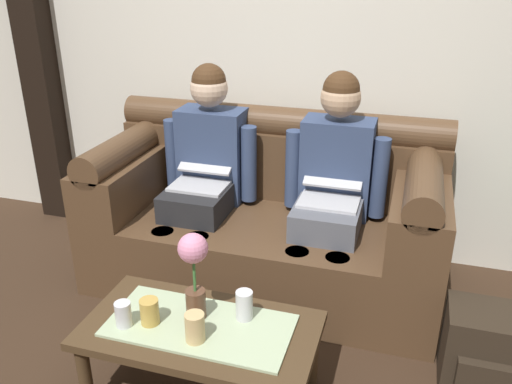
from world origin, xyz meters
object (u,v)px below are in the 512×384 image
object	(u,v)px
coffee_table	(200,335)
cup_far_left	(123,314)
cup_near_left	(150,312)
couch	(267,219)
person_right	(333,180)
cup_far_center	(195,327)
backpack_right	(485,352)
cup_near_right	(244,305)
person_left	(206,166)
flower_vase	(194,267)

from	to	relation	value
coffee_table	cup_far_left	bearing A→B (deg)	-162.02
cup_near_left	couch	bearing A→B (deg)	79.36
person_right	cup_far_left	bearing A→B (deg)	-120.98
couch	cup_far_left	distance (m)	1.13
cup_far_center	backpack_right	xyz separation A→B (m)	(1.13, 0.49, -0.24)
couch	person_right	size ratio (longest dim) A/B	1.58
coffee_table	cup_near_left	distance (m)	0.23
couch	cup_near_right	distance (m)	0.92
person_left	coffee_table	bearing A→B (deg)	-69.90
cup_near_left	cup_far_left	world-z (taller)	cup_near_left
coffee_table	cup_far_center	distance (m)	0.15
flower_vase	cup_far_center	bearing A→B (deg)	-68.50
cup_near_right	backpack_right	world-z (taller)	cup_near_right
person_right	cup_near_right	distance (m)	0.95
coffee_table	flower_vase	bearing A→B (deg)	126.49
couch	person_right	xyz separation A→B (m)	(0.37, -0.00, 0.28)
flower_vase	cup_far_left	distance (m)	0.35
flower_vase	backpack_right	size ratio (longest dim) A/B	1.00
backpack_right	cup_near_right	bearing A→B (deg)	-162.92
coffee_table	cup_far_left	xyz separation A→B (m)	(-0.29, -0.09, 0.11)
couch	flower_vase	size ratio (longest dim) A/B	4.98
coffee_table	cup_far_left	distance (m)	0.32
backpack_right	person_left	bearing A→B (deg)	158.42
cup_far_center	cup_near_left	bearing A→B (deg)	168.06
person_right	coffee_table	xyz separation A→B (m)	(-0.37, -1.00, -0.34)
person_left	couch	bearing A→B (deg)	0.29
cup_near_right	cup_far_center	size ratio (longest dim) A/B	1.05
cup_near_right	backpack_right	xyz separation A→B (m)	(0.99, 0.30, -0.24)
person_left	coffee_table	size ratio (longest dim) A/B	1.27
person_left	cup_near_right	xyz separation A→B (m)	(0.53, -0.90, -0.22)
couch	person_left	bearing A→B (deg)	-179.71
person_right	cup_far_left	size ratio (longest dim) A/B	11.38
backpack_right	cup_far_left	bearing A→B (deg)	-161.12
cup_near_left	cup_far_center	xyz separation A→B (m)	(0.22, -0.05, 0.01)
person_right	cup_far_center	size ratio (longest dim) A/B	10.14
flower_vase	backpack_right	distance (m)	1.30
flower_vase	cup_near_left	world-z (taller)	flower_vase
person_right	cup_near_left	bearing A→B (deg)	-118.24
cup_near_left	backpack_right	distance (m)	1.44
person_right	flower_vase	distance (m)	1.03
person_left	coffee_table	xyz separation A→B (m)	(0.37, -1.00, -0.34)
person_left	flower_vase	bearing A→B (deg)	-70.77
person_right	person_left	bearing A→B (deg)	-180.00
couch	flower_vase	distance (m)	0.98
person_left	person_right	bearing A→B (deg)	0.00
person_right	cup_near_left	world-z (taller)	person_right
cup_near_right	cup_far_left	distance (m)	0.49
flower_vase	cup_near_right	size ratio (longest dim) A/B	3.07
cup_far_left	backpack_right	distance (m)	1.54
couch	cup_far_left	size ratio (longest dim) A/B	17.95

